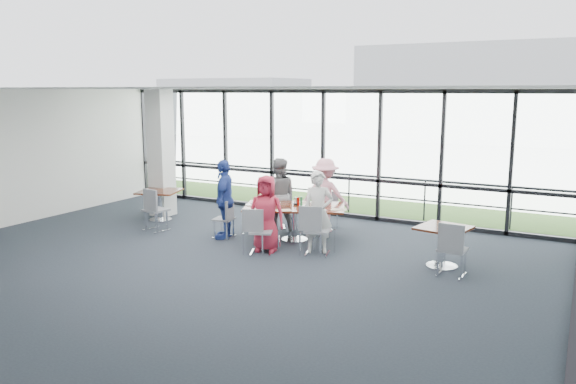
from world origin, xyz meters
The scene contains 40 objects.
floor centered at (0.00, 0.00, -0.01)m, with size 12.00×10.00×0.02m, color #212730.
ceiling centered at (0.00, 0.00, 3.20)m, with size 12.00×10.00×0.04m, color white.
curtain_wall_back centered at (0.00, 5.00, 1.60)m, with size 12.00×0.10×3.20m, color white.
structural_column centered at (-3.60, 3.00, 1.60)m, with size 0.50×0.50×3.20m, color silver.
apron centered at (0.00, 10.00, -0.02)m, with size 80.00×70.00×0.02m, color gray.
grass_strip centered at (0.00, 8.00, 0.01)m, with size 80.00×5.00×0.01m, color #35531F.
hangar_main centered at (4.00, 32.00, 3.00)m, with size 24.00×10.00×6.00m, color silver.
hangar_aux centered at (-18.00, 28.00, 2.00)m, with size 10.00×6.00×4.00m, color silver.
guard_rail centered at (0.00, 5.60, 0.50)m, with size 0.06×0.06×12.00m, color #2D2D33.
main_table centered at (0.55, 2.41, 0.64)m, with size 2.38×1.86×0.75m.
side_table_left centered at (-3.25, 2.48, 0.64)m, with size 1.18×1.18×0.75m.
side_table_right centered at (3.77, 2.04, 0.63)m, with size 0.99×0.99×0.75m.
diner_near_left centered at (0.42, 1.43, 0.77)m, with size 0.75×0.49×1.53m, color #A92136.
diner_near_right centered at (1.37, 1.83, 0.82)m, with size 0.60×0.44×1.63m, color silver.
diner_far_left centered at (-0.17, 2.99, 0.84)m, with size 0.81×0.50×1.67m, color slate.
diner_far_right centered at (0.80, 3.41, 0.84)m, with size 1.08×0.56×1.67m, color pink.
diner_end centered at (-0.87, 1.86, 0.86)m, with size 1.01×0.55×1.72m, color navy.
chair_main_nl centered at (0.43, 1.21, 0.45)m, with size 0.44×0.44×0.89m, color slate, non-canonical shape.
chair_main_nr centered at (1.43, 1.69, 0.48)m, with size 0.47×0.47×0.96m, color slate, non-canonical shape.
chair_main_fl centered at (-0.35, 3.16, 0.45)m, with size 0.44×0.44×0.90m, color slate, non-canonical shape.
chair_main_fr centered at (0.68, 3.57, 0.42)m, with size 0.41×0.41×0.83m, color slate, non-canonical shape.
chair_main_end centered at (-0.91, 1.87, 0.41)m, with size 0.41×0.41×0.83m, color slate, non-canonical shape.
chair_spare_la centered at (-2.62, 1.63, 0.49)m, with size 0.48×0.48×0.97m, color slate, non-canonical shape.
chair_spare_lb centered at (-4.07, 3.40, 0.41)m, with size 0.40×0.40×0.82m, color slate, non-canonical shape.
chair_spare_r centered at (4.03, 1.63, 0.47)m, with size 0.46×0.46×0.94m, color slate, non-canonical shape.
plate_nl centered at (0.08, 1.86, 0.76)m, with size 0.24×0.24×0.01m, color white.
plate_nr centered at (1.22, 2.26, 0.76)m, with size 0.24×0.24×0.01m, color white.
plate_fl centered at (-0.13, 2.55, 0.76)m, with size 0.28×0.28×0.01m, color white.
plate_fr centered at (0.84, 2.98, 0.76)m, with size 0.27×0.27×0.01m, color white.
plate_end centered at (-0.31, 2.07, 0.76)m, with size 0.28×0.28×0.01m, color white.
tumbler_a centered at (0.37, 2.04, 0.82)m, with size 0.07×0.07×0.14m, color white.
tumbler_b centered at (0.95, 2.36, 0.82)m, with size 0.07×0.07×0.15m, color white.
tumbler_c centered at (0.46, 2.61, 0.82)m, with size 0.07×0.07×0.14m, color white.
tumbler_d centered at (-0.07, 1.92, 0.82)m, with size 0.07×0.07×0.14m, color white.
menu_a centered at (0.55, 1.90, 0.75)m, with size 0.32×0.22×0.00m, color silver.
menu_b centered at (1.52, 2.51, 0.75)m, with size 0.32×0.22×0.00m, color silver.
menu_c centered at (0.57, 2.83, 0.75)m, with size 0.29×0.20×0.00m, color silver.
condiment_caddy centered at (0.53, 2.50, 0.77)m, with size 0.10×0.07×0.04m, color black.
ketchup_bottle centered at (0.58, 2.50, 0.84)m, with size 0.06×0.06×0.18m, color #990C02.
green_bottle centered at (0.67, 2.47, 0.85)m, with size 0.05×0.05×0.20m, color #216C39.
Camera 1 is at (5.96, -7.94, 3.18)m, focal length 35.00 mm.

